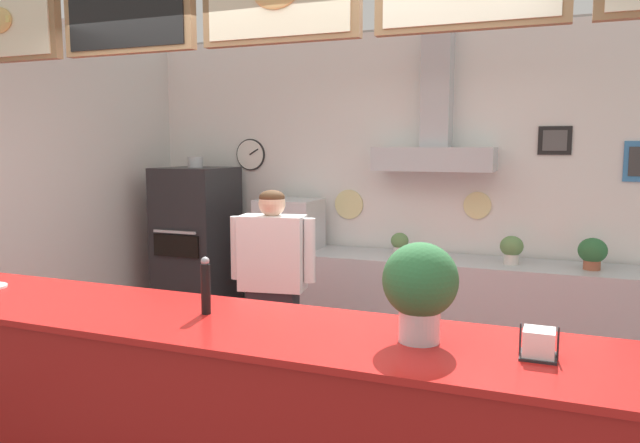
% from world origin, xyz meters
% --- Properties ---
extents(back_wall_assembly, '(5.25, 2.87, 2.88)m').
position_xyz_m(back_wall_assembly, '(0.02, 2.49, 1.53)').
color(back_wall_assembly, '#9E9E99').
rests_on(back_wall_assembly, ground_plane).
extents(service_counter, '(4.54, 0.75, 1.07)m').
position_xyz_m(service_counter, '(0.00, -0.41, 0.53)').
color(service_counter, '#B21916').
rests_on(service_counter, ground_plane).
extents(back_prep_counter, '(3.24, 0.60, 0.92)m').
position_xyz_m(back_prep_counter, '(0.30, 2.25, 0.45)').
color(back_prep_counter, '#B7BABF').
rests_on(back_prep_counter, ground_plane).
extents(pizza_oven, '(0.63, 0.70, 1.75)m').
position_xyz_m(pizza_oven, '(-1.95, 2.12, 0.83)').
color(pizza_oven, '#232326').
rests_on(pizza_oven, ground_plane).
extents(shop_worker, '(0.59, 0.29, 1.56)m').
position_xyz_m(shop_worker, '(-0.56, 0.93, 0.83)').
color(shop_worker, '#232328').
rests_on(shop_worker, ground_plane).
extents(espresso_machine, '(0.53, 0.55, 0.45)m').
position_xyz_m(espresso_machine, '(-1.04, 2.23, 1.14)').
color(espresso_machine, silver).
rests_on(espresso_machine, back_prep_counter).
extents(potted_rosemary, '(0.21, 0.21, 0.24)m').
position_xyz_m(potted_rosemary, '(1.50, 2.23, 1.06)').
color(potted_rosemary, '#9E563D').
rests_on(potted_rosemary, back_prep_counter).
extents(potted_oregano, '(0.15, 0.15, 0.19)m').
position_xyz_m(potted_oregano, '(-0.01, 2.28, 1.03)').
color(potted_oregano, beige).
rests_on(potted_oregano, back_prep_counter).
extents(potted_thyme, '(0.18, 0.18, 0.23)m').
position_xyz_m(potted_thyme, '(0.91, 2.22, 1.05)').
color(potted_thyme, beige).
rests_on(potted_thyme, back_prep_counter).
extents(napkin_holder, '(0.14, 0.13, 0.13)m').
position_xyz_m(napkin_holder, '(1.21, -0.40, 1.12)').
color(napkin_holder, '#262628').
rests_on(napkin_holder, service_counter).
extents(pepper_grinder, '(0.04, 0.04, 0.27)m').
position_xyz_m(pepper_grinder, '(-0.27, -0.36, 1.21)').
color(pepper_grinder, black).
rests_on(pepper_grinder, service_counter).
extents(basil_vase, '(0.30, 0.30, 0.41)m').
position_xyz_m(basil_vase, '(0.75, -0.38, 1.29)').
color(basil_vase, silver).
rests_on(basil_vase, service_counter).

